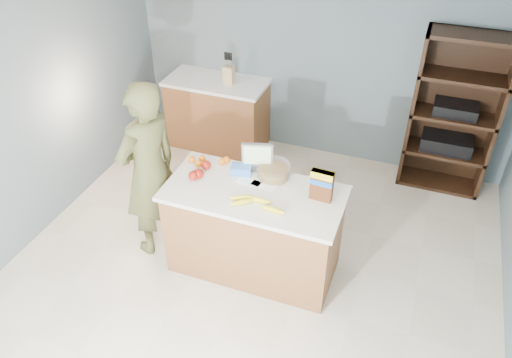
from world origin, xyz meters
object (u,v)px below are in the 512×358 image
(counter_peninsula, at_px, (254,233))
(tv, at_px, (257,156))
(person, at_px, (150,171))
(cereal_box, at_px, (322,183))
(shelving_unit, at_px, (453,116))

(counter_peninsula, relative_size, tv, 5.53)
(counter_peninsula, height_order, person, person)
(cereal_box, bearing_deg, person, -175.24)
(counter_peninsula, distance_m, cereal_box, 0.86)
(shelving_unit, relative_size, person, 1.02)
(person, relative_size, tv, 6.28)
(shelving_unit, height_order, tv, shelving_unit)
(counter_peninsula, relative_size, shelving_unit, 0.87)
(counter_peninsula, height_order, cereal_box, cereal_box)
(counter_peninsula, xyz_separation_m, cereal_box, (0.56, 0.10, 0.65))
(tv, bearing_deg, person, -159.80)
(tv, bearing_deg, cereal_box, -18.08)
(tv, height_order, cereal_box, same)
(counter_peninsula, relative_size, cereal_box, 5.52)
(tv, relative_size, cereal_box, 1.00)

